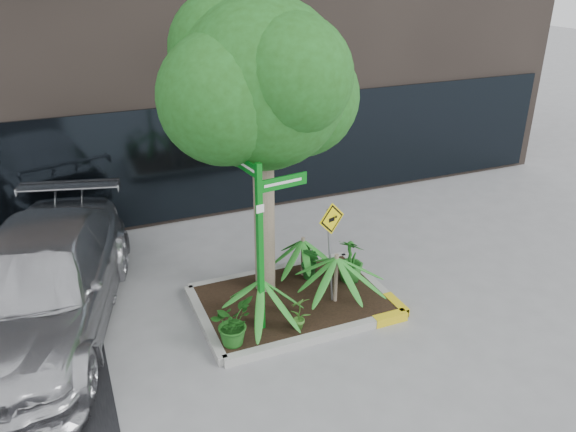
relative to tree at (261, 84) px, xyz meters
name	(u,v)px	position (x,y,z in m)	size (l,w,h in m)	color
ground	(289,317)	(0.11, -0.85, -3.79)	(80.00, 80.00, 0.00)	gray
planter	(295,301)	(0.34, -0.58, -3.69)	(3.35, 2.36, 0.15)	#9E9E99
tree	(261,84)	(0.00, 0.00, 0.00)	(3.46, 3.07, 5.19)	gray
palm_front	(337,258)	(0.95, -0.91, -2.80)	(1.02, 1.02, 1.14)	gray
palm_left	(261,280)	(-0.43, -1.02, -2.84)	(0.96, 0.96, 1.07)	gray
palm_back	(303,240)	(0.80, 0.11, -2.91)	(0.88, 0.88, 0.98)	gray
parked_car	(39,287)	(-3.69, 0.37, -2.98)	(2.28, 5.62, 1.63)	silver
shrub_a	(232,323)	(-1.04, -1.34, -3.28)	(0.66, 0.66, 0.73)	#1C5718
shrub_b	(351,260)	(1.52, -0.40, -3.22)	(0.47, 0.47, 0.84)	#20661E
shrub_c	(300,312)	(0.06, -1.40, -3.34)	(0.32, 0.32, 0.60)	#3A7624
shrub_d	(310,263)	(0.87, -0.07, -3.31)	(0.37, 0.37, 0.67)	#19571C
street_sign_post	(261,232)	(-0.44, -1.08, -1.97)	(0.93, 0.86, 2.94)	#0B7A18
cattle_sign	(331,235)	(0.89, -0.80, -2.41)	(0.54, 0.23, 1.82)	slate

